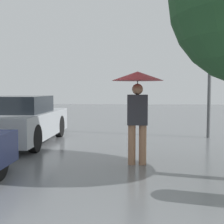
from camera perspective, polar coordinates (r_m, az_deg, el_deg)
pedestrian at (r=6.18m, az=4.69°, el=3.74°), size 1.03×1.03×1.86m
parked_car_farthest at (r=9.05m, az=-16.15°, el=-1.58°), size 1.68×4.03×1.32m
street_lamp at (r=10.17m, az=17.47°, el=9.16°), size 0.27×0.27×3.82m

